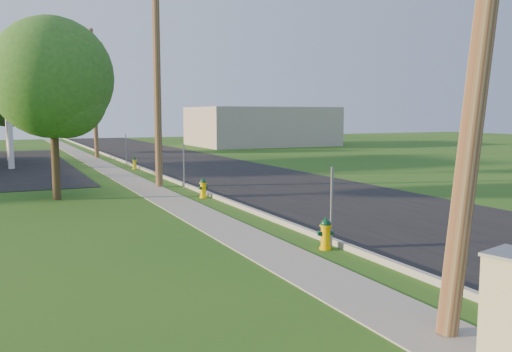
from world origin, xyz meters
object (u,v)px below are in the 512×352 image
at_px(tree_lot, 7,102).
at_px(hydrant_mid, 203,188).
at_px(hydrant_near, 326,234).
at_px(hydrant_far, 135,163).
at_px(price_pylon, 52,71).
at_px(tree_verge, 55,82).
at_px(utility_pole_mid, 157,76).
at_px(utility_pole_near, 486,6).
at_px(utility_pole_far, 94,93).

bearing_deg(tree_lot, hydrant_mid, -77.56).
relative_size(hydrant_near, hydrant_far, 1.04).
relative_size(price_pylon, hydrant_far, 9.09).
xyz_separation_m(tree_lot, hydrant_far, (6.58, -17.42, -3.87)).
xyz_separation_m(tree_verge, tree_lot, (-1.40, 27.74, -0.21)).
height_order(tree_lot, hydrant_far, tree_lot).
distance_m(tree_lot, hydrant_far, 19.02).
distance_m(hydrant_mid, hydrant_far, 12.25).
bearing_deg(utility_pole_mid, price_pylon, 125.34).
bearing_deg(utility_pole_near, tree_verge, 105.41).
relative_size(utility_pole_near, utility_pole_far, 1.00).
distance_m(utility_pole_far, hydrant_mid, 22.33).
bearing_deg(hydrant_mid, hydrant_far, 89.82).
relative_size(price_pylon, hydrant_near, 8.72).
height_order(utility_pole_near, tree_lot, utility_pole_near).
distance_m(utility_pole_mid, hydrant_mid, 6.03).
relative_size(utility_pole_mid, hydrant_near, 12.48).
xyz_separation_m(utility_pole_mid, tree_lot, (-5.83, 25.80, -0.71)).
bearing_deg(hydrant_mid, utility_pole_mid, 100.52).
height_order(utility_pole_far, hydrant_near, utility_pole_far).
height_order(utility_pole_far, hydrant_far, utility_pole_far).
bearing_deg(price_pylon, tree_lot, 95.42).
bearing_deg(price_pylon, tree_verge, -94.04).
xyz_separation_m(utility_pole_far, price_pylon, (-3.90, -12.50, 0.63)).
height_order(tree_lot, hydrant_mid, tree_lot).
xyz_separation_m(utility_pole_far, tree_lot, (-5.83, 7.80, -0.56)).
xyz_separation_m(price_pylon, tree_verge, (-0.53, -7.44, -0.98)).
bearing_deg(tree_verge, price_pylon, 85.96).
bearing_deg(utility_pole_near, utility_pole_far, 90.00).
distance_m(utility_pole_far, tree_lot, 9.75).
height_order(tree_verge, tree_lot, tree_verge).
bearing_deg(hydrant_near, price_pylon, 103.93).
bearing_deg(hydrant_near, tree_verge, 114.94).
bearing_deg(tree_lot, price_pylon, -84.58).
bearing_deg(hydrant_far, tree_verge, -116.67).
distance_m(hydrant_near, hydrant_mid, 8.99).
bearing_deg(tree_lot, hydrant_near, -80.49).
bearing_deg(tree_lot, hydrant_far, -69.30).
distance_m(tree_verge, tree_lot, 27.78).
height_order(utility_pole_near, hydrant_near, utility_pole_near).
height_order(hydrant_mid, hydrant_far, hydrant_mid).
xyz_separation_m(utility_pole_near, price_pylon, (-3.90, 23.50, 0.63)).
bearing_deg(price_pylon, hydrant_far, 31.72).
bearing_deg(utility_pole_mid, hydrant_mid, -79.48).
distance_m(utility_pole_near, utility_pole_far, 36.00).
xyz_separation_m(utility_pole_near, tree_lot, (-5.83, 43.80, -0.56)).
relative_size(tree_lot, hydrant_far, 8.74).
bearing_deg(utility_pole_mid, utility_pole_near, -90.00).
bearing_deg(tree_verge, utility_pole_near, -74.59).
height_order(utility_pole_near, utility_pole_mid, utility_pole_mid).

